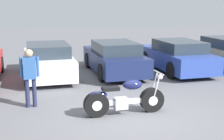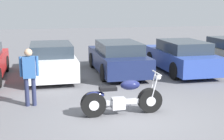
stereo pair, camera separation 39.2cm
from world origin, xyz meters
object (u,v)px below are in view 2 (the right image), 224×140
at_px(parked_car_navy, 118,58).
at_px(parked_car_white, 51,60).
at_px(person_standing, 29,72).
at_px(motorcycle, 121,99).
at_px(parked_car_blue, 181,57).

bearing_deg(parked_car_navy, parked_car_white, 178.05).
bearing_deg(parked_car_navy, person_standing, -133.56).
bearing_deg(parked_car_navy, motorcycle, -102.75).
distance_m(parked_car_white, person_standing, 3.75).
distance_m(parked_car_white, parked_car_navy, 2.69).
height_order(parked_car_white, parked_car_blue, same).
bearing_deg(motorcycle, parked_car_white, 108.03).
relative_size(motorcycle, parked_car_navy, 0.50).
distance_m(parked_car_blue, person_standing, 6.93).
relative_size(motorcycle, person_standing, 1.32).
bearing_deg(parked_car_blue, motorcycle, -129.77).
distance_m(motorcycle, person_standing, 2.68).
distance_m(motorcycle, parked_car_blue, 5.90).
height_order(motorcycle, parked_car_blue, parked_car_blue).
relative_size(parked_car_white, parked_car_navy, 1.00).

